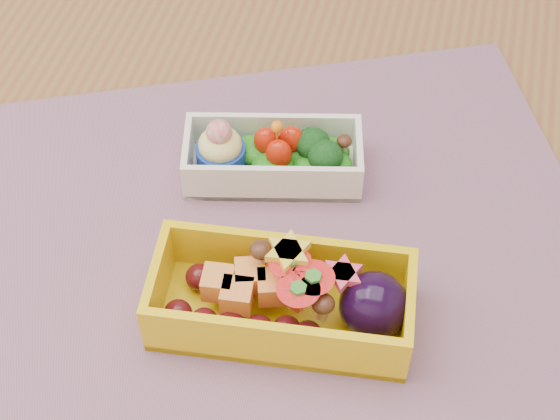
% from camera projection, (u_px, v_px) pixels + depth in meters
% --- Properties ---
extents(table, '(1.20, 0.80, 0.75)m').
position_uv_depth(table, '(221.00, 293.00, 0.78)').
color(table, brown).
rests_on(table, ground).
extents(placemat, '(0.64, 0.58, 0.00)m').
position_uv_depth(placemat, '(269.00, 243.00, 0.69)').
color(placemat, gray).
rests_on(placemat, table).
extents(bento_white, '(0.16, 0.10, 0.06)m').
position_uv_depth(bento_white, '(272.00, 157.00, 0.72)').
color(bento_white, white).
rests_on(bento_white, placemat).
extents(bento_yellow, '(0.20, 0.10, 0.06)m').
position_uv_depth(bento_yellow, '(287.00, 299.00, 0.62)').
color(bento_yellow, yellow).
rests_on(bento_yellow, placemat).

